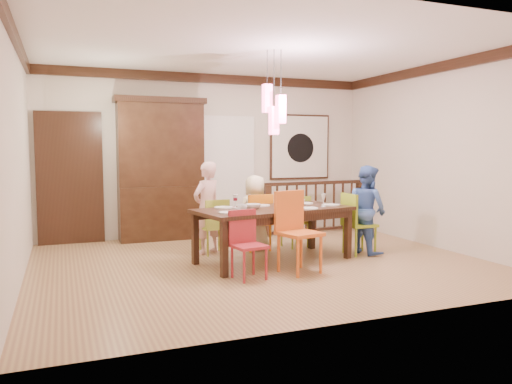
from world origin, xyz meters
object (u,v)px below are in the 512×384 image
object	(u,v)px
chair_far_left	(213,222)
person_far_mid	(255,213)
person_end_right	(367,210)
balustrade	(316,206)
china_hutch	(161,169)
person_far_left	(207,208)
dining_table	(274,214)
chair_end_right	(360,219)

from	to	relation	value
chair_far_left	person_far_mid	distance (m)	0.70
chair_far_left	person_end_right	size ratio (longest dim) A/B	0.63
chair_far_left	person_far_mid	world-z (taller)	person_far_mid
balustrade	person_end_right	xyz separation A→B (m)	(-0.17, -1.94, 0.16)
china_hutch	person_far_left	xyz separation A→B (m)	(0.41, -1.42, -0.53)
dining_table	china_hutch	distance (m)	2.60
person_end_right	person_far_mid	bearing A→B (deg)	51.38
person_end_right	chair_end_right	bearing A→B (deg)	92.18
dining_table	china_hutch	bearing A→B (deg)	105.74
chair_far_left	chair_end_right	bearing A→B (deg)	152.59
person_far_mid	dining_table	bearing A→B (deg)	80.76
dining_table	balustrade	xyz separation A→B (m)	(1.69, 1.93, -0.17)
person_far_mid	chair_far_left	bearing A→B (deg)	-0.69
china_hutch	person_end_right	distance (m)	3.54
chair_end_right	balustrade	size ratio (longest dim) A/B	0.42
china_hutch	balustrade	size ratio (longest dim) A/B	1.13
dining_table	person_end_right	world-z (taller)	person_end_right
dining_table	balustrade	distance (m)	2.57
balustrade	person_end_right	distance (m)	1.95
person_far_mid	person_end_right	bearing A→B (deg)	143.94
chair_far_left	person_far_left	size ratio (longest dim) A/B	0.60
chair_end_right	china_hutch	distance (m)	3.48
chair_end_right	china_hutch	bearing A→B (deg)	46.83
chair_far_left	chair_end_right	xyz separation A→B (m)	(2.01, -0.82, 0.05)
chair_end_right	person_end_right	bearing A→B (deg)	-79.85
china_hutch	person_far_left	world-z (taller)	china_hutch
dining_table	chair_far_left	distance (m)	1.03
person_far_mid	china_hutch	bearing A→B (deg)	-56.37
person_far_left	person_far_mid	world-z (taller)	person_far_left
china_hutch	chair_far_left	bearing A→B (deg)	-71.81
china_hutch	person_far_left	bearing A→B (deg)	-73.72
person_far_left	person_far_mid	distance (m)	0.77
china_hutch	person_far_mid	world-z (taller)	china_hutch
chair_end_right	person_end_right	world-z (taller)	person_end_right
chair_far_left	person_far_left	distance (m)	0.24
china_hutch	chair_end_right	bearing A→B (deg)	-42.73
dining_table	chair_end_right	xyz separation A→B (m)	(1.37, -0.04, -0.15)
dining_table	chair_end_right	distance (m)	1.38
dining_table	chair_far_left	size ratio (longest dim) A/B	2.80
person_far_mid	person_far_left	bearing A→B (deg)	-6.88
china_hutch	person_end_right	bearing A→B (deg)	-40.80
dining_table	china_hutch	world-z (taller)	china_hutch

